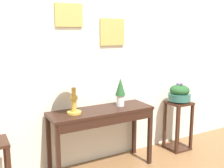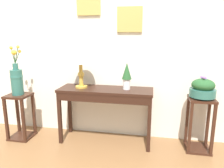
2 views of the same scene
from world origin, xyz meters
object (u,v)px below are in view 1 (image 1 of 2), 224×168
potted_plant_on_console (120,90)px  planter_bowl_wide_right (179,93)px  table_lamp (73,78)px  pedestal_stand_right (178,125)px  console_table (102,119)px

potted_plant_on_console → planter_bowl_wide_right: potted_plant_on_console is taller
table_lamp → pedestal_stand_right: (1.55, -0.00, -0.82)m
table_lamp → planter_bowl_wide_right: 1.59m
table_lamp → pedestal_stand_right: 1.75m
table_lamp → pedestal_stand_right: table_lamp is taller
potted_plant_on_console → planter_bowl_wide_right: size_ratio=1.13×
console_table → table_lamp: bearing=175.9°
console_table → planter_bowl_wide_right: bearing=1.1°
console_table → planter_bowl_wide_right: (1.22, 0.02, 0.17)m
planter_bowl_wide_right → pedestal_stand_right: bearing=-121.9°
pedestal_stand_right → planter_bowl_wide_right: (0.00, 0.00, 0.47)m
console_table → potted_plant_on_console: 0.41m
console_table → planter_bowl_wide_right: size_ratio=4.03×
pedestal_stand_right → table_lamp: bearing=179.9°
table_lamp → potted_plant_on_console: 0.65m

